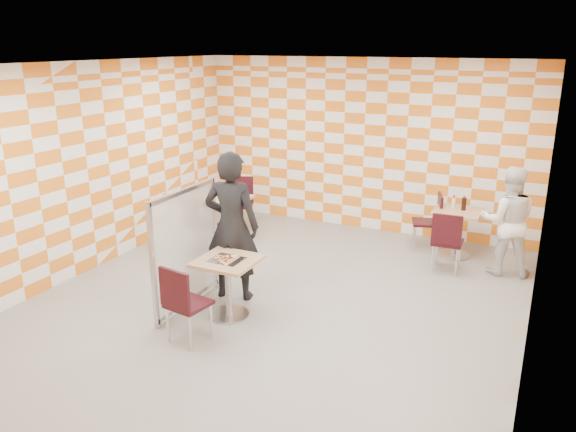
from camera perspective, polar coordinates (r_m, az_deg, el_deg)
The scene contains 15 objects.
room_shell at distance 7.30m, azimuth 0.45°, elevation 3.45°, with size 7.00×7.00×7.00m.
main_table at distance 6.88m, azimuth -6.10°, elevation -6.26°, with size 0.70×0.70×0.75m.
second_table at distance 9.14m, azimuth 16.71°, elevation -0.88°, with size 0.70×0.70×0.75m.
empty_table at distance 9.52m, azimuth -6.11°, elevation 0.48°, with size 0.70×0.70×0.75m.
chair_main_front at distance 6.33m, azimuth -10.69°, elevation -8.31°, with size 0.48×0.49×0.92m.
chair_second_front at distance 8.39m, azimuth 15.86°, elevation -2.17°, with size 0.43×0.44×0.92m.
chair_second_side at distance 9.32m, azimuth 14.44°, elevation -0.12°, with size 0.54×0.53×0.92m.
chair_empty_near at distance 9.00m, azimuth -9.33°, elevation -0.41°, with size 0.53×0.53×0.92m.
chair_empty_far at distance 10.15m, azimuth -4.76°, elevation 1.81°, with size 0.56×0.56×0.92m.
partition at distance 7.11m, azimuth -10.31°, elevation -3.21°, with size 0.08×1.38×1.55m.
man_dark at distance 7.24m, azimuth -5.72°, elevation -1.05°, with size 0.71×0.47×1.96m, color black.
man_white at distance 8.60m, azimuth 21.43°, elevation -0.48°, with size 0.77×0.60×1.59m, color white.
pizza_on_foil at distance 6.77m, azimuth -6.24°, elevation -4.30°, with size 0.40×0.40×0.04m.
sport_bottle at distance 9.18m, azimuth 16.47°, elevation 1.37°, with size 0.06×0.06×0.20m.
soda_bottle at distance 9.08m, azimuth 17.44°, elevation 1.19°, with size 0.07×0.07×0.23m.
Camera 1 is at (3.00, -5.87, 3.25)m, focal length 35.00 mm.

